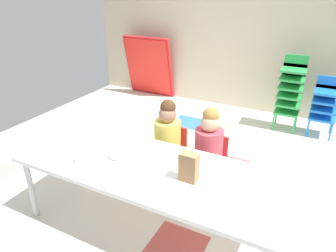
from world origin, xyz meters
TOP-DOWN VIEW (x-y plane):
  - ground_plane at (0.00, -0.00)m, footprint 5.30×4.73m
  - back_wall at (0.00, 2.37)m, footprint 5.30×0.10m
  - craft_table at (0.15, -0.80)m, footprint 2.13×0.82m
  - seated_child_near_camera at (-0.01, -0.16)m, footprint 0.32×0.32m
  - seated_child_middle_seat at (0.42, -0.16)m, footprint 0.34×0.34m
  - kid_chair_green_stack at (0.88, 1.83)m, footprint 0.32×0.30m
  - kid_chair_blue_stack at (1.33, 1.83)m, footprint 0.32×0.30m
  - folded_activity_table at (-1.60, 2.17)m, footprint 0.90×0.29m
  - paper_bag_brown at (0.50, -0.82)m, footprint 0.13×0.09m
  - paper_plate_near_edge at (-0.38, -0.98)m, footprint 0.18×0.18m
  - paper_plate_center_table at (-0.55, -0.86)m, footprint 0.18×0.18m
  - donut_powdered_on_plate at (-0.38, -0.98)m, footprint 0.12×0.12m
  - donut_powdered_loose at (-0.15, -0.81)m, footprint 0.12×0.12m

SIDE VIEW (x-z plane):
  - ground_plane at x=0.00m, z-range -0.02..0.00m
  - kid_chair_blue_stack at x=1.33m, z-range 0.06..0.86m
  - folded_activity_table at x=-1.60m, z-range -0.01..1.08m
  - seated_child_near_camera at x=-0.01m, z-range 0.10..1.01m
  - seated_child_middle_seat at x=0.42m, z-range 0.10..1.01m
  - craft_table at x=0.15m, z-range 0.26..0.87m
  - kid_chair_green_stack at x=0.88m, z-range 0.06..1.10m
  - paper_plate_near_edge at x=-0.38m, z-range 0.61..0.62m
  - paper_plate_center_table at x=-0.55m, z-range 0.61..0.62m
  - donut_powdered_loose at x=-0.15m, z-range 0.61..0.65m
  - donut_powdered_on_plate at x=-0.38m, z-range 0.62..0.65m
  - paper_bag_brown at x=0.50m, z-range 0.61..0.83m
  - back_wall at x=0.00m, z-range 0.00..2.49m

